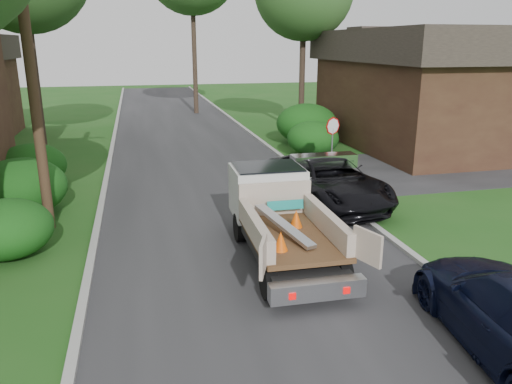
{
  "coord_description": "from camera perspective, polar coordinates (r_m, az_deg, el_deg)",
  "views": [
    {
      "loc": [
        -2.72,
        -10.33,
        5.39
      ],
      "look_at": [
        0.56,
        3.33,
        1.2
      ],
      "focal_mm": 35.0,
      "sensor_mm": 36.0,
      "label": 1
    }
  ],
  "objects": [
    {
      "name": "ground",
      "position": [
        11.96,
        1.15,
        -10.18
      ],
      "size": [
        120.0,
        120.0,
        0.0
      ],
      "primitive_type": "plane",
      "color": "#1C4F16",
      "rests_on": "ground"
    },
    {
      "name": "road",
      "position": [
        21.2,
        -5.67,
        1.81
      ],
      "size": [
        8.0,
        90.0,
        0.02
      ],
      "primitive_type": "cube",
      "color": "#28282B",
      "rests_on": "ground"
    },
    {
      "name": "side_street",
      "position": [
        24.88,
        23.25,
        2.75
      ],
      "size": [
        16.0,
        7.0,
        0.02
      ],
      "primitive_type": "cube",
      "color": "#28282B",
      "rests_on": "ground"
    },
    {
      "name": "curb_left",
      "position": [
        21.06,
        -16.78,
        1.23
      ],
      "size": [
        0.2,
        90.0,
        0.12
      ],
      "primitive_type": "cube",
      "color": "#9E9E99",
      "rests_on": "ground"
    },
    {
      "name": "curb_right",
      "position": [
        22.09,
        4.93,
        2.58
      ],
      "size": [
        0.2,
        90.0,
        0.12
      ],
      "primitive_type": "cube",
      "color": "#9E9E99",
      "rests_on": "ground"
    },
    {
      "name": "stop_sign",
      "position": [
        21.19,
        8.74,
        6.6
      ],
      "size": [
        0.71,
        0.32,
        2.48
      ],
      "color": "slate",
      "rests_on": "ground"
    },
    {
      "name": "utility_pole",
      "position": [
        15.56,
        -24.52,
        14.38
      ],
      "size": [
        2.42,
        1.25,
        10.0
      ],
      "color": "#382619",
      "rests_on": "ground"
    },
    {
      "name": "house_right",
      "position": [
        29.05,
        19.73,
        11.26
      ],
      "size": [
        9.72,
        12.96,
        6.2
      ],
      "rotation": [
        0.0,
        0.0,
        1.57
      ],
      "color": "#392017",
      "rests_on": "ground"
    },
    {
      "name": "hedge_left_a",
      "position": [
        14.53,
        -26.6,
        -3.78
      ],
      "size": [
        2.34,
        2.34,
        1.53
      ],
      "primitive_type": "ellipsoid",
      "color": "#0F410F",
      "rests_on": "ground"
    },
    {
      "name": "hedge_left_b",
      "position": [
        17.81,
        -25.25,
        0.5
      ],
      "size": [
        2.86,
        2.86,
        1.87
      ],
      "primitive_type": "ellipsoid",
      "color": "#0F410F",
      "rests_on": "ground"
    },
    {
      "name": "hedge_left_c",
      "position": [
        21.22,
        -24.25,
        2.78
      ],
      "size": [
        2.6,
        2.6,
        1.7
      ],
      "primitive_type": "ellipsoid",
      "color": "#0F410F",
      "rests_on": "ground"
    },
    {
      "name": "hedge_right_a",
      "position": [
        25.24,
        6.52,
        6.14
      ],
      "size": [
        2.6,
        2.6,
        1.7
      ],
      "primitive_type": "ellipsoid",
      "color": "#0F410F",
      "rests_on": "ground"
    },
    {
      "name": "hedge_right_b",
      "position": [
        28.22,
        5.81,
        7.79
      ],
      "size": [
        3.38,
        3.38,
        2.21
      ],
      "primitive_type": "ellipsoid",
      "color": "#0F410F",
      "rests_on": "ground"
    },
    {
      "name": "flatbed_truck",
      "position": [
        13.37,
        2.31,
        -1.96
      ],
      "size": [
        2.59,
        5.55,
        2.09
      ],
      "rotation": [
        0.0,
        0.0,
        -0.02
      ],
      "color": "black",
      "rests_on": "ground"
    },
    {
      "name": "black_pickup",
      "position": [
        17.56,
        8.12,
        1.32
      ],
      "size": [
        3.44,
        6.13,
        1.62
      ],
      "primitive_type": "imported",
      "rotation": [
        0.0,
        0.0,
        0.13
      ],
      "color": "black",
      "rests_on": "ground"
    }
  ]
}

